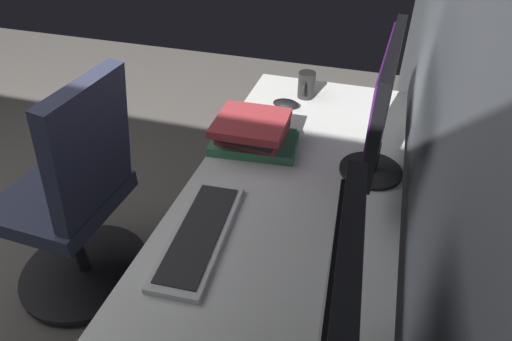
{
  "coord_description": "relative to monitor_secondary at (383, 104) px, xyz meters",
  "views": [
    {
      "loc": [
        0.87,
        2.2,
        1.57
      ],
      "look_at": [
        0.07,
        1.95,
        0.95
      ],
      "focal_mm": 30.36,
      "sensor_mm": 36.0,
      "label": 1
    }
  ],
  "objects": [
    {
      "name": "monitor_secondary",
      "position": [
        0.0,
        0.0,
        0.0
      ],
      "size": [
        0.52,
        0.2,
        0.43
      ],
      "color": "black",
      "rests_on": "desk"
    },
    {
      "name": "desk",
      "position": [
        0.38,
        -0.22,
        -0.32
      ],
      "size": [
        2.02,
        0.65,
        0.73
      ],
      "color": "white",
      "rests_on": "ground"
    },
    {
      "name": "book_stack_far",
      "position": [
        -0.03,
        -0.41,
        -0.19
      ],
      "size": [
        0.24,
        0.31,
        0.11
      ],
      "color": "#3D8456",
      "rests_on": "desk"
    },
    {
      "name": "keyboard_main",
      "position": [
        0.43,
        -0.41,
        -0.24
      ],
      "size": [
        0.43,
        0.17,
        0.02
      ],
      "color": "silver",
      "rests_on": "desk"
    },
    {
      "name": "coffee_mug",
      "position": [
        -0.45,
        -0.31,
        -0.19
      ],
      "size": [
        0.11,
        0.07,
        0.11
      ],
      "color": "black",
      "rests_on": "desk"
    },
    {
      "name": "office_chair",
      "position": [
        0.17,
        -1.07,
        -0.52
      ],
      "size": [
        0.56,
        0.56,
        0.97
      ],
      "color": "#383D56",
      "rests_on": "ground"
    },
    {
      "name": "wall_back",
      "position": [
        0.31,
        0.18,
        0.32
      ],
      "size": [
        4.85,
        0.1,
        2.6
      ],
      "primitive_type": "cube",
      "color": "#8C939E",
      "rests_on": "ground"
    },
    {
      "name": "mouse_main",
      "position": [
        -0.34,
        -0.36,
        -0.23
      ],
      "size": [
        0.06,
        0.1,
        0.03
      ],
      "primitive_type": "ellipsoid",
      "color": "black",
      "rests_on": "desk"
    }
  ]
}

